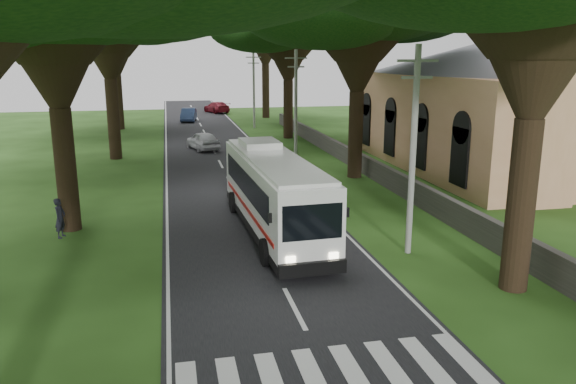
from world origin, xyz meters
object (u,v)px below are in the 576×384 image
pole_far (254,88)px  coach_bus (273,192)px  church (487,96)px  distant_car_c (217,107)px  pole_near (413,148)px  distant_car_b (189,115)px  pedestrian (60,218)px  pole_mid (296,104)px  distant_car_a (203,141)px

pole_far → coach_bus: pole_far is taller
church → distant_car_c: 44.42m
pole_near → distant_car_c: (-2.50, 57.20, -3.41)m
distant_car_b → pedestrian: size_ratio=2.66×
coach_bus → distant_car_b: coach_bus is taller
pedestrian → distant_car_b: bearing=7.7°
pole_mid → distant_car_a: 9.82m
pole_near → distant_car_b: bearing=97.9°
pole_near → pedestrian: size_ratio=4.65×
pole_far → distant_car_c: pole_far is taller
pole_near → distant_car_c: bearing=92.5°
coach_bus → church: bearing=32.3°
pole_near → pole_mid: bearing=90.0°
distant_car_a → distant_car_c: 30.72m
pole_near → distant_car_a: pole_near is taller
distant_car_b → pedestrian: 43.39m
church → pole_far: size_ratio=3.00×
distant_car_c → pedestrian: size_ratio=2.95×
pole_mid → pole_far: bearing=90.0°
pole_near → coach_bus: size_ratio=0.69×
distant_car_b → pedestrian: bearing=-92.3°
church → distant_car_b: church is taller
pole_near → distant_car_b: pole_near is taller
church → pole_far: church is taller
pole_mid → pedestrian: 20.68m
distant_car_b → pole_mid: bearing=-69.4°
pole_far → pole_mid: bearing=-90.0°
pole_far → distant_car_c: (-2.50, 17.20, -3.41)m
pole_far → distant_car_a: 15.09m
church → distant_car_b: (-19.00, 32.15, -4.13)m
pole_near → pole_far: size_ratio=1.00×
pole_far → pedestrian: 37.84m
distant_car_c → distant_car_a: bearing=63.8°
church → pedestrian: church is taller
pole_near → coach_bus: pole_near is taller
pole_far → coach_bus: 36.69m
pole_near → distant_car_c: pole_near is taller
pole_far → distant_car_c: 17.72m
coach_bus → pedestrian: coach_bus is taller
pole_mid → church: bearing=-19.8°
pole_near → pole_mid: (0.00, 20.00, 0.00)m
pole_near → distant_car_a: bearing=103.3°
pole_far → distant_car_c: bearing=98.3°
distant_car_a → distant_car_b: distant_car_b is taller
pole_near → pole_mid: size_ratio=1.00×
church → pole_mid: church is taller
church → pedestrian: (-26.09, -10.65, -4.05)m
pole_mid → distant_car_c: 37.44m
pole_mid → distant_car_b: size_ratio=1.75×
church → distant_car_a: bearing=149.1°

